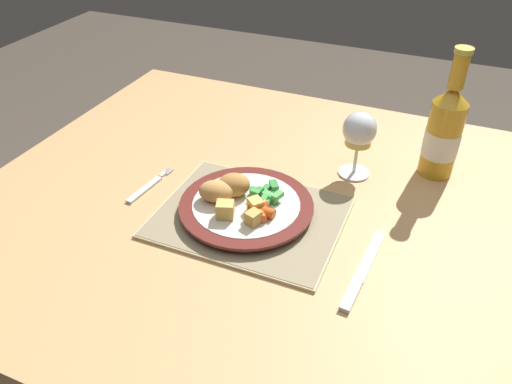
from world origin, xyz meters
TOP-DOWN VIEW (x-y plane):
  - dining_table at (0.00, 0.00)m, footprint 1.24×0.98m
  - placemat at (-0.06, -0.06)m, footprint 0.34×0.27m
  - dinner_plate at (-0.07, -0.05)m, footprint 0.25×0.25m
  - breaded_croquettes at (-0.11, -0.05)m, footprint 0.10×0.10m
  - green_beans_pile at (-0.04, -0.02)m, footprint 0.07×0.10m
  - glazed_carrots at (-0.04, -0.08)m, footprint 0.05×0.05m
  - fork at (-0.29, -0.05)m, footprint 0.03×0.14m
  - table_knife at (0.17, -0.13)m, footprint 0.03×0.21m
  - wine_glass at (0.08, 0.16)m, footprint 0.07×0.07m
  - bottle at (0.24, 0.24)m, footprint 0.07×0.07m
  - roast_potatoes at (-0.06, -0.09)m, footprint 0.09×0.07m

SIDE VIEW (x-z plane):
  - dining_table at x=0.00m, z-range 0.28..1.02m
  - fork at x=-0.29m, z-range 0.74..0.75m
  - table_knife at x=0.17m, z-range 0.74..0.75m
  - placemat at x=-0.06m, z-range 0.74..0.75m
  - dinner_plate at x=-0.07m, z-range 0.75..0.77m
  - green_beans_pile at x=-0.04m, z-range 0.76..0.78m
  - glazed_carrots at x=-0.04m, z-range 0.77..0.79m
  - roast_potatoes at x=-0.06m, z-range 0.76..0.79m
  - breaded_croquettes at x=-0.11m, z-range 0.77..0.81m
  - wine_glass at x=0.08m, z-range 0.77..0.91m
  - bottle at x=0.24m, z-range 0.70..0.97m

